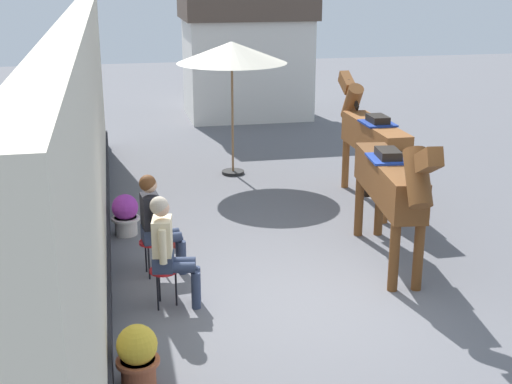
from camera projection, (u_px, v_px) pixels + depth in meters
ground_plane at (258, 219)px, 11.49m from camera, size 40.00×40.00×0.00m
pub_facade_wall at (89, 159)px, 9.13m from camera, size 0.34×14.00×3.40m
distant_cottage at (246, 49)px, 18.94m from camera, size 3.40×2.60×3.50m
seated_visitor_near at (168, 246)px, 8.32m from camera, size 0.61×0.49×1.39m
seated_visitor_far at (156, 220)px, 9.19m from camera, size 0.61×0.49×1.39m
saddled_horse_near at (391, 183)px, 9.42m from camera, size 0.69×2.99×2.06m
saddled_horse_far at (372, 136)px, 12.03m from camera, size 0.50×3.00×2.06m
flower_planter_nearest at (137, 355)px, 6.83m from camera, size 0.43×0.43×0.64m
flower_planter_farthest at (125, 214)px, 10.72m from camera, size 0.43×0.43×0.64m
cafe_parasol at (232, 53)px, 13.27m from camera, size 2.10×2.10×2.58m
satchel_bag at (170, 239)px, 10.37m from camera, size 0.17×0.30×0.20m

